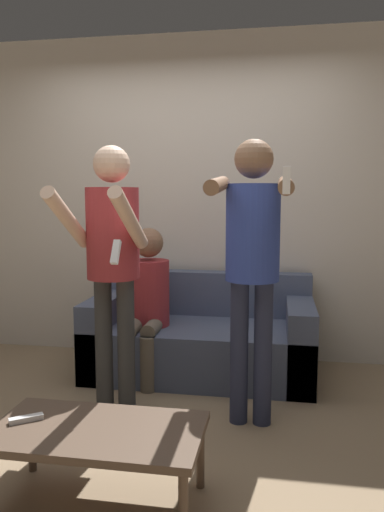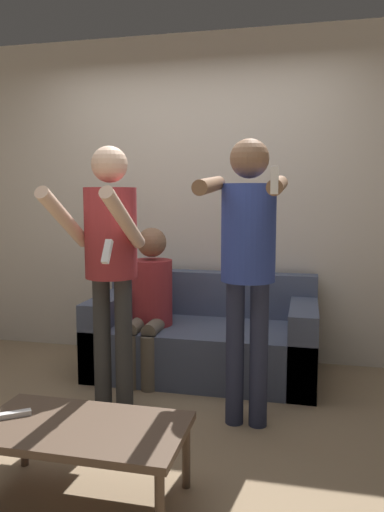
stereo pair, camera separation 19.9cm
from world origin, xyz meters
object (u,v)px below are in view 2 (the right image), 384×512
person_standing_left (110,249)px  person_standing_right (248,249)px  person_seated (150,297)px  couch (204,340)px  coffee_table (81,433)px  remote_on_table (14,414)px

person_standing_left → person_standing_right: 0.85m
person_standing_right → person_seated: (-0.81, 0.65, -0.45)m
couch → person_standing_right: person_standing_right is taller
coffee_table → remote_on_table: (-0.34, 0.01, 0.05)m
person_seated → remote_on_table: bearing=-95.6°
person_standing_left → person_standing_right: person_standing_right is taller
person_standing_right → remote_on_table: size_ratio=11.98×
person_standing_left → couch: bearing=62.8°
couch → remote_on_table: (-0.54, -1.75, 0.11)m
couch → coffee_table: (-0.20, -1.75, 0.06)m
couch → remote_on_table: size_ratio=11.98×
person_seated → remote_on_table: 1.60m
person_standing_right → remote_on_table: (-0.96, -0.91, -0.70)m
couch → person_standing_left: (-0.43, -0.83, 0.79)m
remote_on_table → person_standing_right: bearing=43.5°
remote_on_table → couch: bearing=72.9°
couch → person_seated: size_ratio=1.49×
person_standing_right → coffee_table: (-0.63, -0.92, -0.75)m
person_seated → coffee_table: bearing=-83.3°
person_standing_right → person_seated: 1.14m
couch → person_standing_right: 1.24m
couch → person_seated: (-0.38, -0.18, 0.36)m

